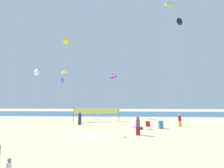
# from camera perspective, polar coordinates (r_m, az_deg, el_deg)

# --- Properties ---
(ground_plane) EXTENTS (120.00, 120.00, 0.00)m
(ground_plane) POSITION_cam_1_polar(r_m,az_deg,el_deg) (16.51, -6.93, -17.22)
(ground_plane) COLOR beige
(ocean_band) EXTENTS (120.00, 20.00, 0.01)m
(ocean_band) POSITION_cam_1_polar(r_m,az_deg,el_deg) (46.33, -0.13, -10.15)
(ocean_band) COLOR #28608C
(ocean_band) RESTS_ON ground
(beachgoer_navy_shirt) EXTENTS (0.41, 0.41, 1.81)m
(beachgoer_navy_shirt) POSITION_cam_1_polar(r_m,az_deg,el_deg) (23.99, -11.08, -11.37)
(beachgoer_navy_shirt) COLOR #2D2D33
(beachgoer_navy_shirt) RESTS_ON ground
(beachgoer_plum_shirt) EXTENTS (0.40, 0.40, 1.75)m
(beachgoer_plum_shirt) POSITION_cam_1_polar(r_m,az_deg,el_deg) (16.52, 8.95, -13.89)
(beachgoer_plum_shirt) COLOR maroon
(beachgoer_plum_shirt) RESTS_ON ground
(beachgoer_maroon_shirt) EXTENTS (0.37, 0.37, 1.63)m
(beachgoer_maroon_shirt) POSITION_cam_1_polar(r_m,az_deg,el_deg) (23.53, 22.37, -11.35)
(beachgoer_maroon_shirt) COLOR gold
(beachgoer_maroon_shirt) RESTS_ON ground
(folding_beach_chair) EXTENTS (0.52, 0.65, 0.89)m
(folding_beach_chair) POSITION_cam_1_polar(r_m,az_deg,el_deg) (20.42, 12.36, -13.68)
(folding_beach_chair) COLOR red
(folding_beach_chair) RESTS_ON ground
(trash_barrel) EXTENTS (0.58, 0.58, 0.91)m
(trash_barrel) POSITION_cam_1_polar(r_m,az_deg,el_deg) (21.10, 16.53, -13.35)
(trash_barrel) COLOR teal
(trash_barrel) RESTS_ON ground
(volleyball_net) EXTENTS (7.21, 1.87, 2.40)m
(volleyball_net) POSITION_cam_1_polar(r_m,az_deg,el_deg) (27.24, -5.29, -9.43)
(volleyball_net) COLOR #4C4C51
(volleyball_net) RESTS_ON ground
(beach_handbag) EXTENTS (0.32, 0.16, 0.26)m
(beach_handbag) POSITION_cam_1_polar(r_m,az_deg,el_deg) (19.93, 10.16, -14.89)
(beach_handbag) COLOR navy
(beach_handbag) RESTS_ON ground
(kite_white_delta) EXTENTS (1.19, 0.61, 8.84)m
(kite_white_delta) POSITION_cam_1_polar(r_m,az_deg,el_deg) (31.38, -24.85, 3.71)
(kite_white_delta) COLOR silver
(kite_white_delta) RESTS_ON ground
(kite_lime_tube) EXTENTS (1.31, 0.81, 20.02)m
(kite_lime_tube) POSITION_cam_1_polar(r_m,az_deg,el_deg) (32.72, 19.06, 24.39)
(kite_lime_tube) COLOR silver
(kite_lime_tube) RESTS_ON ground
(kite_yellow_delta) EXTENTS (1.24, 1.18, 13.86)m
(kite_yellow_delta) POSITION_cam_1_polar(r_m,az_deg,el_deg) (28.86, -15.50, 14.43)
(kite_yellow_delta) COLOR silver
(kite_yellow_delta) RESTS_ON ground
(kite_yellow_tube) EXTENTS (1.63, 1.62, 9.42)m
(kite_yellow_tube) POSITION_cam_1_polar(r_m,az_deg,el_deg) (35.02, -16.16, 3.79)
(kite_yellow_tube) COLOR silver
(kite_yellow_tube) RESTS_ON ground
(kite_black_delta) EXTENTS (1.22, 0.92, 15.36)m
(kite_black_delta) POSITION_cam_1_polar(r_m,az_deg,el_deg) (27.27, 22.72, 19.48)
(kite_black_delta) COLOR silver
(kite_black_delta) RESTS_ON ground
(kite_yellow_diamond) EXTENTS (0.60, 0.59, 19.82)m
(kite_yellow_diamond) POSITION_cam_1_polar(r_m,az_deg,el_deg) (28.66, 16.96, 26.13)
(kite_yellow_diamond) COLOR silver
(kite_yellow_diamond) RESTS_ON ground
(kite_blue_delta) EXTENTS (1.18, 1.30, 7.64)m
(kite_blue_delta) POSITION_cam_1_polar(r_m,az_deg,el_deg) (30.39, -16.55, 1.22)
(kite_blue_delta) COLOR silver
(kite_blue_delta) RESTS_ON ground
(kite_red_diamond) EXTENTS (0.55, 0.55, 14.74)m
(kite_red_diamond) POSITION_cam_1_polar(r_m,az_deg,el_deg) (31.80, 5.09, 13.13)
(kite_red_diamond) COLOR silver
(kite_red_diamond) RESTS_ON ground
(kite_pink_diamond) EXTENTS (0.68, 0.68, 17.93)m
(kite_pink_diamond) POSITION_cam_1_polar(r_m,az_deg,el_deg) (28.90, -29.81, 23.34)
(kite_pink_diamond) COLOR silver
(kite_pink_diamond) RESTS_ON ground
(kite_green_diamond) EXTENTS (0.50, 0.51, 10.32)m
(kite_green_diamond) POSITION_cam_1_polar(r_m,az_deg,el_deg) (31.69, -1.80, 5.93)
(kite_green_diamond) COLOR silver
(kite_green_diamond) RESTS_ON ground
(kite_violet_inflatable) EXTENTS (2.14, 2.34, 9.02)m
(kite_violet_inflatable) POSITION_cam_1_polar(r_m,az_deg,el_deg) (34.43, 0.39, 2.48)
(kite_violet_inflatable) COLOR silver
(kite_violet_inflatable) RESTS_ON ground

